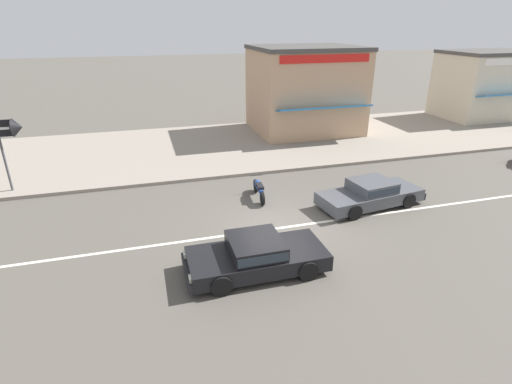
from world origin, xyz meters
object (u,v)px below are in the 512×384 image
Objects in this scene: shopfront_corner_warung at (485,84)px; shopfront_mid_block at (305,89)px; sedan_dark_grey_0 at (371,193)px; arrow_signboard at (13,131)px; motorcycle_0 at (259,189)px; sedan_black_2 at (256,255)px.

shopfront_corner_warung is 14.40m from shopfront_mid_block.
sedan_dark_grey_0 is at bearing -144.39° from shopfront_corner_warung.
sedan_dark_grey_0 is 14.78m from arrow_signboard.
motorcycle_0 is 0.29× the size of shopfront_mid_block.
sedan_dark_grey_0 is 1.08× the size of sedan_black_2.
motorcycle_0 is at bearing -121.66° from shopfront_mid_block.
arrow_signboard is at bearing 133.25° from sedan_black_2.
shopfront_corner_warung is (16.22, 11.61, 2.00)m from sedan_dark_grey_0.
sedan_dark_grey_0 reaches higher than motorcycle_0.
sedan_black_2 is at bearing -146.07° from shopfront_corner_warung.
sedan_black_2 is 1.35× the size of arrow_signboard.
sedan_black_2 is 11.79m from arrow_signboard.
motorcycle_0 is at bearing -19.50° from arrow_signboard.
sedan_black_2 is (-5.68, -3.12, 0.00)m from sedan_dark_grey_0.
sedan_black_2 is 26.46m from shopfront_corner_warung.
shopfront_mid_block is (1.82, 11.54, 2.27)m from sedan_dark_grey_0.
sedan_black_2 is at bearing -151.22° from sedan_dark_grey_0.
sedan_dark_grey_0 is 20.05m from shopfront_corner_warung.
shopfront_corner_warung is at bearing 33.93° from sedan_black_2.
shopfront_corner_warung reaches higher than sedan_dark_grey_0.
arrow_signboard reaches higher than sedan_dark_grey_0.
motorcycle_0 is 0.31× the size of shopfront_corner_warung.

